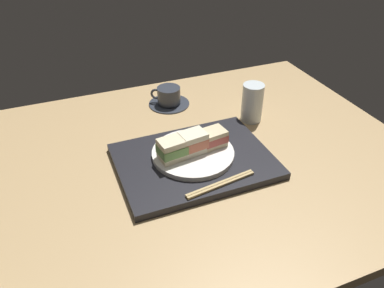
% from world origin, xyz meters
% --- Properties ---
extents(ground_plane, '(1.40, 1.00, 0.03)m').
position_xyz_m(ground_plane, '(0.00, 0.00, -0.01)').
color(ground_plane, tan).
extents(serving_tray, '(0.42, 0.31, 0.02)m').
position_xyz_m(serving_tray, '(0.04, -0.03, 0.01)').
color(serving_tray, black).
rests_on(serving_tray, ground_plane).
extents(sandwich_plate, '(0.23, 0.23, 0.01)m').
position_xyz_m(sandwich_plate, '(0.05, -0.02, 0.03)').
color(sandwich_plate, white).
rests_on(sandwich_plate, serving_tray).
extents(sandwich_near, '(0.08, 0.07, 0.06)m').
position_xyz_m(sandwich_near, '(-0.02, -0.03, 0.07)').
color(sandwich_near, beige).
rests_on(sandwich_near, sandwich_plate).
extents(sandwich_middle, '(0.08, 0.06, 0.06)m').
position_xyz_m(sandwich_middle, '(0.05, -0.02, 0.07)').
color(sandwich_middle, '#EFE5C1').
rests_on(sandwich_middle, sandwich_plate).
extents(sandwich_far, '(0.08, 0.06, 0.05)m').
position_xyz_m(sandwich_far, '(0.11, -0.01, 0.06)').
color(sandwich_far, beige).
rests_on(sandwich_far, sandwich_plate).
extents(chopsticks_pair, '(0.20, 0.04, 0.01)m').
position_xyz_m(chopsticks_pair, '(0.06, -0.16, 0.02)').
color(chopsticks_pair, tan).
rests_on(chopsticks_pair, serving_tray).
extents(coffee_cup, '(0.14, 0.14, 0.06)m').
position_xyz_m(coffee_cup, '(0.09, 0.32, 0.03)').
color(coffee_cup, '#333842').
rests_on(coffee_cup, ground_plane).
extents(drinking_glass, '(0.07, 0.07, 0.13)m').
position_xyz_m(drinking_glass, '(0.31, 0.12, 0.06)').
color(drinking_glass, silver).
rests_on(drinking_glass, ground_plane).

